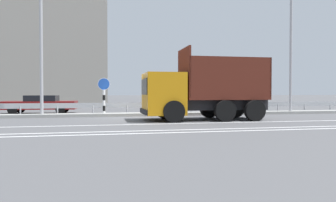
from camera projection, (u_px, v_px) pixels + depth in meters
ground_plane at (131, 118)px, 18.20m from camera, size 320.00×320.00×0.00m
lane_strip_0 at (218, 123)px, 15.26m from camera, size 59.19×0.16×0.01m
lane_strip_1 at (240, 128)px, 12.86m from camera, size 59.19×0.16×0.01m
lane_strip_2 at (248, 131)px, 12.11m from camera, size 59.19×0.16×0.01m
median_island at (128, 114)px, 19.80m from camera, size 32.56×1.10×0.18m
median_guardrail at (127, 106)px, 20.61m from camera, size 59.19×0.09×0.78m
dump_truck at (191, 95)px, 16.84m from camera, size 6.48×2.85×3.68m
median_road_sign at (104, 96)px, 19.47m from camera, size 0.73×0.16×2.29m
street_lamp_1 at (41, 27)px, 18.33m from camera, size 0.72×2.47×9.12m
street_lamp_2 at (292, 28)px, 21.71m from camera, size 0.71×2.08×10.45m
parked_car_3 at (40, 104)px, 22.07m from camera, size 4.89×2.12×1.23m
background_building_0 at (16, 57)px, 36.74m from camera, size 19.88×11.34×10.79m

